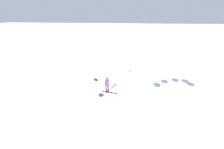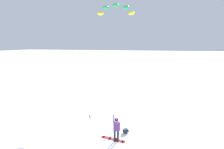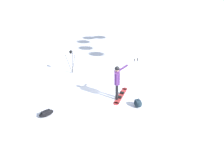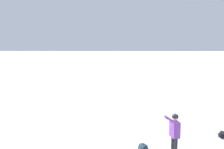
% 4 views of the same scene
% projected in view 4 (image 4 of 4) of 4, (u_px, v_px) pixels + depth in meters
% --- Properties ---
extents(snowboarder, '(0.65, 0.58, 1.75)m').
position_uv_depth(snowboarder, '(174.00, 131.00, 8.58)').
color(snowboarder, black).
rests_on(snowboarder, ground_plane).
extents(gear_bag_large, '(0.56, 0.61, 0.33)m').
position_uv_depth(gear_bag_large, '(143.00, 148.00, 9.18)').
color(gear_bag_large, '#192833').
rests_on(gear_bag_large, ground_plane).
extents(gear_bag_small, '(0.66, 0.72, 0.24)m').
position_uv_depth(gear_bag_small, '(222.00, 135.00, 10.70)').
color(gear_bag_small, black).
rests_on(gear_bag_small, ground_plane).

